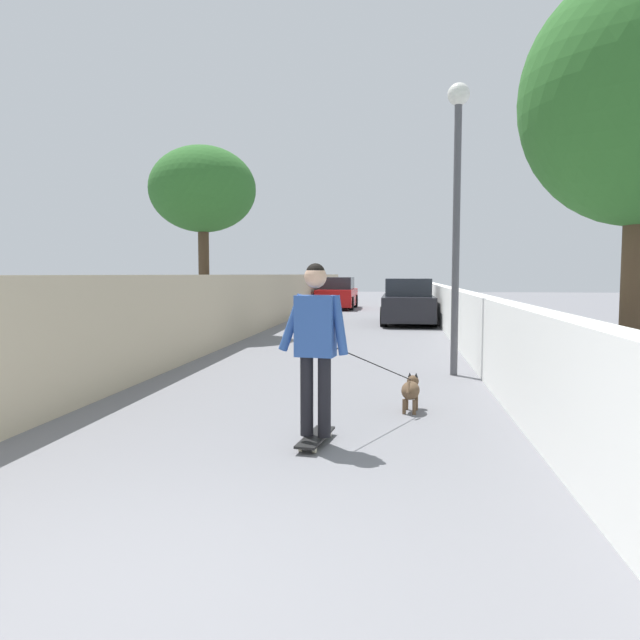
{
  "coord_description": "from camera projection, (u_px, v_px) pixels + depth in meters",
  "views": [
    {
      "loc": [
        -2.69,
        -1.31,
        1.68
      ],
      "look_at": [
        5.93,
        -0.15,
        1.0
      ],
      "focal_mm": 32.8,
      "sensor_mm": 36.0,
      "label": 1
    }
  ],
  "objects": [
    {
      "name": "dog",
      "position": [
        410.0,
        389.0,
        7.15
      ],
      "size": [
        1.82,
        1.1,
        1.06
      ],
      "color": "brown",
      "rests_on": "ground"
    },
    {
      "name": "car_near",
      "position": [
        408.0,
        303.0,
        20.0
      ],
      "size": [
        4.38,
        1.8,
        1.54
      ],
      "color": "black",
      "rests_on": "ground"
    },
    {
      "name": "car_far",
      "position": [
        337.0,
        294.0,
        28.58
      ],
      "size": [
        4.24,
        1.8,
        1.54
      ],
      "color": "#B71414",
      "rests_on": "ground"
    },
    {
      "name": "ground_plane",
      "position": [
        352.0,
        333.0,
        16.8
      ],
      "size": [
        80.0,
        80.0,
        0.0
      ],
      "primitive_type": "plane",
      "color": "slate"
    },
    {
      "name": "skateboard",
      "position": [
        316.0,
        437.0,
        5.79
      ],
      "size": [
        0.82,
        0.31,
        0.08
      ],
      "color": "black",
      "rests_on": "ground"
    },
    {
      "name": "lamp_post",
      "position": [
        457.0,
        180.0,
        9.52
      ],
      "size": [
        0.36,
        0.36,
        4.76
      ],
      "color": "#4C4C51",
      "rests_on": "ground"
    },
    {
      "name": "tree_left_near",
      "position": [
        203.0,
        191.0,
        16.04
      ],
      "size": [
        2.92,
        2.92,
        5.18
      ],
      "color": "#473523",
      "rests_on": "ground"
    },
    {
      "name": "person_skateboarder",
      "position": [
        316.0,
        336.0,
        5.71
      ],
      "size": [
        0.27,
        0.72,
        1.71
      ],
      "color": "black",
      "rests_on": "skateboard"
    },
    {
      "name": "fence_right",
      "position": [
        459.0,
        316.0,
        14.4
      ],
      "size": [
        48.0,
        0.3,
        1.3
      ],
      "primitive_type": "cube",
      "color": "white",
      "rests_on": "ground"
    },
    {
      "name": "wall_left",
      "position": [
        238.0,
        307.0,
        15.13
      ],
      "size": [
        48.0,
        0.3,
        1.67
      ],
      "primitive_type": "cube",
      "color": "tan",
      "rests_on": "ground"
    }
  ]
}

